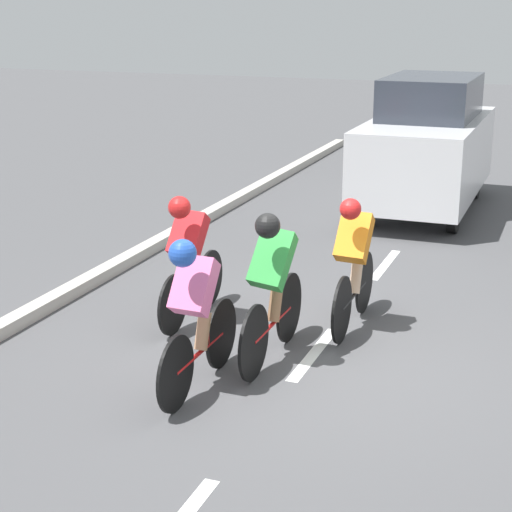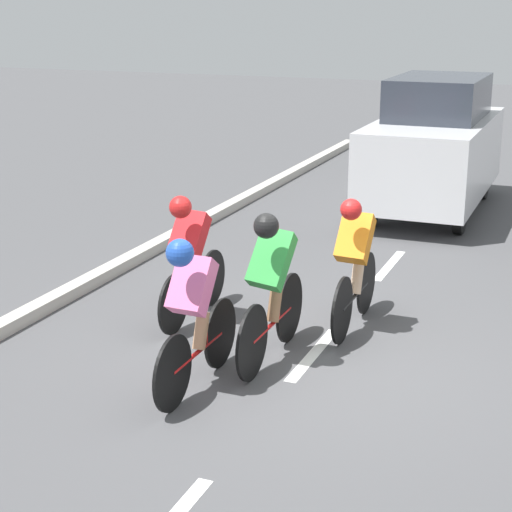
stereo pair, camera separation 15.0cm
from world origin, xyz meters
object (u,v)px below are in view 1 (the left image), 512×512
cyclist_green (272,283)px  support_car (427,145)px  cyclist_red (189,253)px  cyclist_orange (354,260)px  cyclist_pink (195,309)px

cyclist_green → support_car: (-0.23, -6.84, 0.28)m
cyclist_green → support_car: size_ratio=0.42×
cyclist_red → support_car: support_car is taller
cyclist_red → cyclist_green: bearing=149.4°
cyclist_orange → support_car: support_car is taller
cyclist_green → cyclist_red: bearing=-30.6°
cyclist_red → support_car: bearing=-103.2°
cyclist_green → cyclist_pink: 0.94m
cyclist_orange → cyclist_pink: bearing=65.4°
cyclist_green → support_car: 6.85m
support_car → cyclist_green: bearing=88.1°
cyclist_pink → support_car: 7.71m
support_car → cyclist_pink: bearing=85.2°
cyclist_red → cyclist_pink: bearing=117.1°
cyclist_orange → cyclist_red: (1.70, 0.43, 0.01)m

